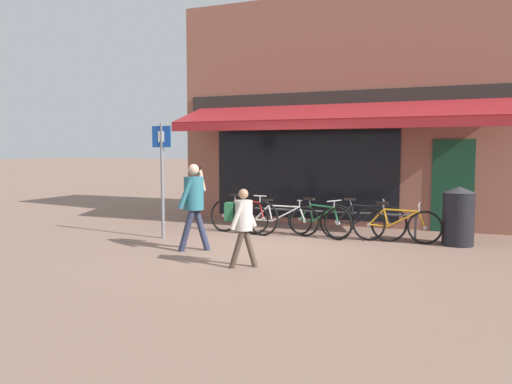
# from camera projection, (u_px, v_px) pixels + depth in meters

# --- Properties ---
(ground_plane) EXTENTS (160.00, 160.00, 0.00)m
(ground_plane) POSITION_uv_depth(u_px,v_px,m) (267.00, 246.00, 9.69)
(ground_plane) COLOR #846656
(shop_front) EXTENTS (8.54, 4.51, 5.65)m
(shop_front) POSITION_uv_depth(u_px,v_px,m) (353.00, 114.00, 13.41)
(shop_front) COLOR #8E5647
(shop_front) RESTS_ON ground_plane
(bike_rack_rail) EXTENTS (4.05, 0.04, 0.57)m
(bike_rack_rail) POSITION_uv_depth(u_px,v_px,m) (319.00, 214.00, 10.69)
(bike_rack_rail) COLOR #47494F
(bike_rack_rail) RESTS_ON ground_plane
(bicycle_red) EXTENTS (1.78, 0.52, 0.90)m
(bicycle_red) POSITION_uv_depth(u_px,v_px,m) (243.00, 216.00, 11.10)
(bicycle_red) COLOR black
(bicycle_red) RESTS_ON ground_plane
(bicycle_silver) EXTENTS (1.77, 0.55, 0.81)m
(bicycle_silver) POSITION_uv_depth(u_px,v_px,m) (279.00, 219.00, 10.88)
(bicycle_silver) COLOR black
(bicycle_silver) RESTS_ON ground_plane
(bicycle_green) EXTENTS (1.60, 0.70, 0.83)m
(bicycle_green) POSITION_uv_depth(u_px,v_px,m) (318.00, 220.00, 10.64)
(bicycle_green) COLOR black
(bicycle_green) RESTS_ON ground_plane
(bicycle_black) EXTENTS (1.79, 0.52, 0.89)m
(bicycle_black) POSITION_uv_depth(u_px,v_px,m) (362.00, 221.00, 10.28)
(bicycle_black) COLOR black
(bicycle_black) RESTS_ON ground_plane
(bicycle_orange) EXTENTS (1.77, 0.52, 0.82)m
(bicycle_orange) POSITION_uv_depth(u_px,v_px,m) (396.00, 225.00, 10.00)
(bicycle_orange) COLOR black
(bicycle_orange) RESTS_ON ground_plane
(pedestrian_adult) EXTENTS (0.53, 0.65, 1.62)m
(pedestrian_adult) POSITION_uv_depth(u_px,v_px,m) (194.00, 198.00, 9.15)
(pedestrian_adult) COLOR #282D47
(pedestrian_adult) RESTS_ON ground_plane
(pedestrian_child) EXTENTS (0.51, 0.51, 1.27)m
(pedestrian_child) POSITION_uv_depth(u_px,v_px,m) (242.00, 219.00, 7.86)
(pedestrian_child) COLOR #47382D
(pedestrian_child) RESTS_ON ground_plane
(litter_bin) EXTENTS (0.61, 0.61, 1.15)m
(litter_bin) POSITION_uv_depth(u_px,v_px,m) (458.00, 216.00, 9.71)
(litter_bin) COLOR black
(litter_bin) RESTS_ON ground_plane
(parking_sign) EXTENTS (0.44, 0.07, 2.42)m
(parking_sign) POSITION_uv_depth(u_px,v_px,m) (162.00, 168.00, 10.40)
(parking_sign) COLOR slate
(parking_sign) RESTS_ON ground_plane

